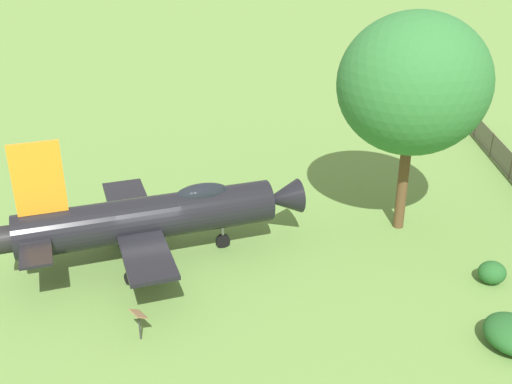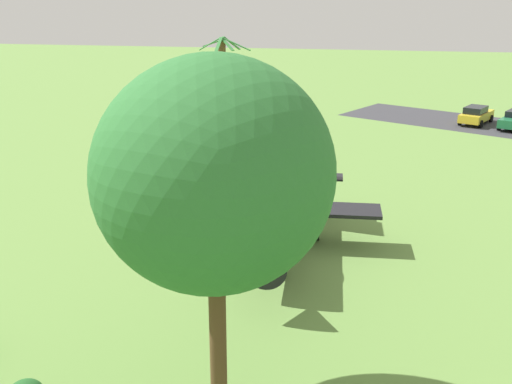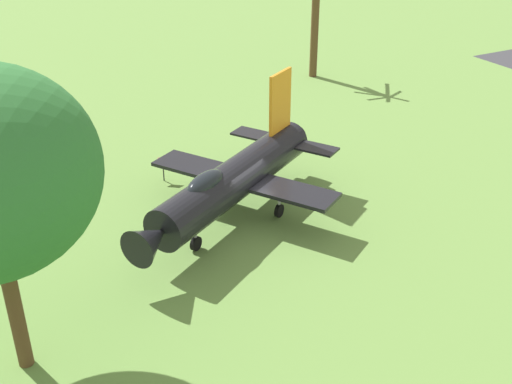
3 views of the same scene
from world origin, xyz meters
TOP-DOWN VIEW (x-y plane):
  - ground_plane at (0.00, 0.00)m, footprint 200.00×200.00m
  - display_jet at (0.03, -0.37)m, footprint 8.71×12.09m
  - palm_tree at (-7.53, 19.65)m, footprint 3.85×3.96m
  - info_plaque at (-5.01, 0.90)m, footprint 0.71×0.61m

SIDE VIEW (x-z plane):
  - ground_plane at x=0.00m, z-range 0.00..0.00m
  - info_plaque at x=-5.01m, z-range 0.28..1.43m
  - display_jet at x=0.03m, z-range -0.82..4.70m
  - palm_tree at x=-7.53m, z-range 0.13..7.83m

